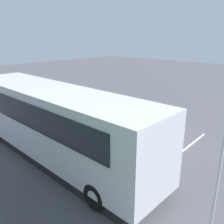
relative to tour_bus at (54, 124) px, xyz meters
name	(u,v)px	position (x,y,z in m)	size (l,w,h in m)	color
ground_plane	(149,135)	(-1.80, -5.01, -1.65)	(80.00, 80.00, 0.00)	#4C4C51
tour_bus	(54,124)	(0.00, 0.00, 0.00)	(11.20, 2.71, 3.25)	silver
spectator_far_left	(125,130)	(-1.88, -2.72, -0.58)	(0.57, 0.38, 1.79)	black
spectator_left	(108,126)	(-0.81, -2.68, -0.67)	(0.57, 0.33, 1.65)	black
spectator_centre	(98,123)	(-0.02, -2.68, -0.67)	(0.58, 0.34, 1.65)	black
spectator_right	(84,118)	(0.90, -2.54, -0.61)	(0.57, 0.33, 1.73)	black
parked_motorcycle_silver	(135,154)	(-3.13, -1.95, -1.16)	(2.05, 0.58, 0.99)	black
stunt_motorcycle	(116,106)	(2.26, -6.69, -1.03)	(2.05, 0.63, 1.23)	black
traffic_cone	(150,118)	(-0.67, -6.76, -1.34)	(0.34, 0.34, 0.63)	orange
bay_line_a	(187,148)	(-4.09, -5.02, -1.64)	(0.22, 4.66, 0.01)	white
bay_line_b	(146,135)	(-1.62, -5.02, -1.64)	(0.21, 4.33, 0.01)	white
bay_line_c	(115,124)	(0.85, -5.02, -1.64)	(0.20, 3.84, 0.01)	white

